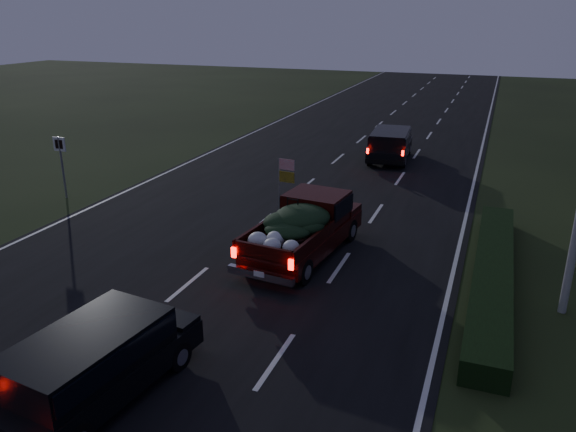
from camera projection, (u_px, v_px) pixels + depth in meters
The scene contains 7 objects.
ground at pixel (188, 284), 15.40m from camera, with size 120.00×120.00×0.00m, color black.
road_asphalt at pixel (188, 284), 15.40m from camera, with size 14.00×120.00×0.02m, color black.
hedge_row at pixel (493, 274), 15.35m from camera, with size 1.00×10.00×0.60m, color black.
route_sign at pixel (61, 158), 22.05m from camera, with size 0.55×0.08×2.50m.
pickup_truck at pixel (304, 225), 16.99m from camera, with size 2.45×5.19×2.63m.
lead_suv at pixel (390, 142), 27.97m from camera, with size 2.13×4.47×1.25m.
rear_suv at pixel (93, 358), 10.53m from camera, with size 2.26×4.43×1.22m.
Camera 1 is at (7.46, -11.97, 7.03)m, focal length 35.00 mm.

